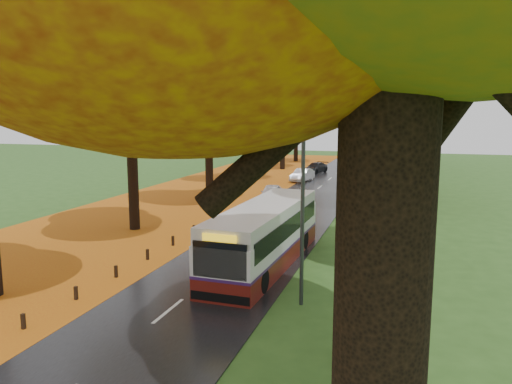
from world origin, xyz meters
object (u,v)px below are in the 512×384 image
at_px(streetlamp_near, 296,172).
at_px(bus, 265,234).
at_px(streetlamp_mid, 359,140).
at_px(streetlamp_far, 377,130).
at_px(car_dark, 316,168).
at_px(car_silver, 302,175).
at_px(car_white, 271,193).

distance_m(streetlamp_near, bus, 5.67).
relative_size(streetlamp_mid, streetlamp_far, 1.00).
relative_size(streetlamp_far, car_dark, 2.02).
height_order(bus, car_silver, bus).
bearing_deg(bus, car_silver, 100.54).
height_order(bus, car_white, bus).
distance_m(streetlamp_far, bus, 40.15).
xyz_separation_m(streetlamp_near, streetlamp_mid, (0.00, 22.00, 0.00)).
bearing_deg(car_silver, car_dark, 99.87).
distance_m(streetlamp_far, car_white, 25.43).
height_order(car_white, car_dark, car_white).
relative_size(streetlamp_mid, car_dark, 2.02).
bearing_deg(streetlamp_mid, car_dark, 110.77).
height_order(streetlamp_far, car_white, streetlamp_far).
xyz_separation_m(car_white, car_dark, (-0.05, 18.92, -0.05)).
height_order(streetlamp_mid, car_white, streetlamp_mid).
relative_size(car_white, car_silver, 0.99).
relative_size(streetlamp_mid, car_white, 2.17).
xyz_separation_m(bus, car_silver, (-4.04, 27.31, -0.79)).
bearing_deg(car_silver, streetlamp_mid, -46.20).
bearing_deg(streetlamp_far, bus, -93.24).
bearing_deg(car_dark, car_white, -73.64).
bearing_deg(car_dark, bus, -67.15).
height_order(streetlamp_near, streetlamp_far, same).
xyz_separation_m(car_silver, car_dark, (0.00, 7.25, -0.04)).
xyz_separation_m(streetlamp_far, car_white, (-6.24, -24.32, -4.05)).
bearing_deg(car_dark, streetlamp_far, 56.78).
bearing_deg(car_silver, streetlamp_near, -68.78).
height_order(streetlamp_mid, car_dark, streetlamp_mid).
xyz_separation_m(streetlamp_near, car_dark, (-6.30, 38.60, -4.10)).
bearing_deg(streetlamp_far, car_dark, -139.41).
distance_m(bus, car_dark, 34.81).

